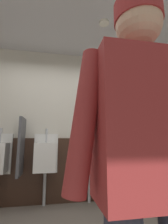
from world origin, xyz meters
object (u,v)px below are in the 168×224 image
(urinal_middle, at_px, (45,157))
(person, at_px, (148,159))
(urinal_right, at_px, (90,156))
(soap_dispenser, at_px, (148,129))

(urinal_middle, distance_m, person, 2.29)
(urinal_middle, xyz_separation_m, urinal_right, (0.75, 0.00, 0.00))
(person, distance_m, soap_dispenser, 2.79)
(urinal_middle, bearing_deg, urinal_right, 0.00)
(person, bearing_deg, soap_dispenser, 57.86)
(soap_dispenser, bearing_deg, urinal_middle, -176.52)
(person, height_order, soap_dispenser, person)
(urinal_right, relative_size, person, 0.75)
(urinal_middle, height_order, soap_dispenser, soap_dispenser)
(soap_dispenser, bearing_deg, urinal_right, -174.39)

